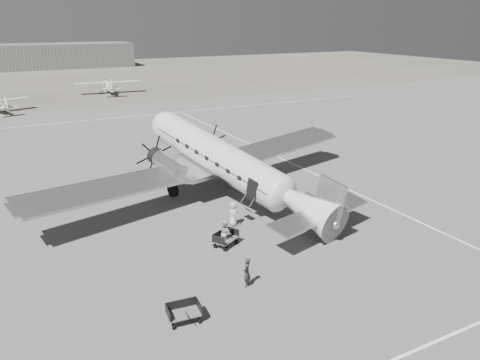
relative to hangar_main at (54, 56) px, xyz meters
name	(u,v)px	position (x,y,z in m)	size (l,w,h in m)	color
ground	(227,230)	(-5.00, -120.00, -3.30)	(260.00, 260.00, 0.00)	slate
taxi_line_right	(369,199)	(7.00, -120.00, -3.29)	(0.15, 80.00, 0.01)	white
taxi_line_horizon	(97,120)	(-5.00, -80.00, -3.29)	(90.00, 0.15, 0.01)	white
grass_infield	(48,78)	(-5.00, -25.00, -3.30)	(260.00, 90.00, 0.01)	#686558
hangar_main	(54,56)	(0.00, 0.00, 0.00)	(42.00, 14.00, 6.60)	slate
dc3_airliner	(227,165)	(-2.59, -115.24, -0.52)	(29.21, 20.27, 5.56)	#B7B7BA
light_plane_right	(109,87)	(1.92, -57.22, -2.07)	(11.88, 9.64, 2.47)	silver
baggage_cart_near	(226,239)	(-6.02, -121.94, -2.85)	(1.60, 1.13, 0.90)	#595959
baggage_cart_far	(184,313)	(-10.96, -127.75, -2.86)	(1.56, 1.10, 0.88)	#595959
ground_crew	(247,272)	(-7.05, -126.45, -2.51)	(0.57, 0.38, 1.57)	#2B2B2B
ramp_agent	(226,233)	(-5.98, -121.86, -2.49)	(0.79, 0.61, 1.62)	#B2B2B0
passenger	(233,214)	(-4.29, -119.51, -2.49)	(0.79, 0.52, 1.62)	silver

